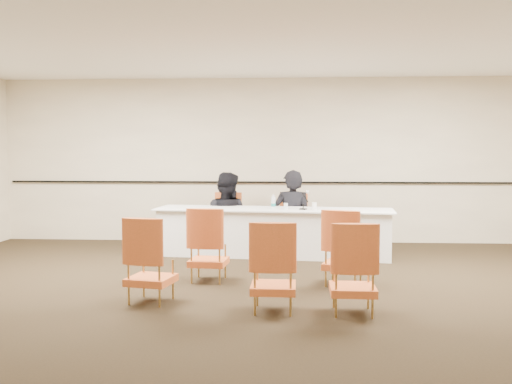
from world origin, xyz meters
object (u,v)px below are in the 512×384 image
panelist_main_chair (293,222)px  aud_chair_back_left (151,259)px  panelist_second (226,223)px  coffee_cup (314,206)px  aud_chair_back_mid (273,266)px  panel_table (273,232)px  aud_chair_front_right (344,247)px  drinking_glass (286,206)px  aud_chair_front_left (209,244)px  panelist_main (293,224)px  panelist_second_chair (226,221)px  water_bottle (273,202)px  microphone (303,200)px  aud_chair_back_right (353,267)px

panelist_main_chair → aud_chair_back_left: bearing=-108.9°
panelist_second → aud_chair_back_left: (-0.42, -3.55, 0.04)m
panelist_second → coffee_cup: panelist_second is taller
coffee_cup → aud_chair_back_mid: 3.11m
aud_chair_back_left → panelist_main_chair: bearing=77.0°
panel_table → aud_chair_front_right: (0.94, -1.97, 0.10)m
panelist_main_chair → panel_table: bearing=-114.6°
drinking_glass → aud_chair_back_mid: bearing=-91.8°
aud_chair_front_left → panelist_main: bearing=70.6°
panelist_main → aud_chair_front_left: 2.61m
panelist_second_chair → coffee_cup: size_ratio=8.21×
aud_chair_front_right → panelist_second_chair: bearing=141.5°
panelist_main_chair → water_bottle: bearing=-112.4°
panelist_main_chair → aud_chair_front_left: size_ratio=1.00×
panelist_main → aud_chair_back_left: panelist_main is taller
panelist_second_chair → aud_chair_front_right: bearing=-50.5°
panelist_second → drinking_glass: 1.31m
panelist_main_chair → panelist_second_chair: bearing=180.0°
panelist_second_chair → panelist_main_chair: bearing=-0.0°
panelist_second_chair → aud_chair_back_mid: bearing=-70.9°
panelist_second_chair → aud_chair_back_mid: same height
panelist_main_chair → panelist_second: panelist_second is taller
aud_chair_front_right → aud_chair_back_mid: size_ratio=1.00×
panelist_main → drinking_glass: (-0.11, -0.62, 0.35)m
panel_table → aud_chair_front_left: bearing=-107.2°
panelist_main_chair → water_bottle: (-0.31, -0.58, 0.39)m
microphone → panel_table: bearing=-174.6°
water_bottle → drinking_glass: size_ratio=2.29×
panel_table → aud_chair_back_right: (0.91, -3.22, 0.10)m
panel_table → aud_chair_back_mid: 3.20m
panelist_main → aud_chair_back_mid: panelist_main is taller
panel_table → aud_chair_front_right: 2.18m
drinking_glass → aud_chair_back_left: 3.20m
aud_chair_back_left → aud_chair_back_right: 2.19m
panel_table → aud_chair_front_left: size_ratio=3.96×
aud_chair_back_left → water_bottle: bearing=77.8°
coffee_cup → aud_chair_back_mid: bearing=-100.0°
aud_chair_front_left → aud_chair_back_mid: size_ratio=1.00×
panelist_main_chair → coffee_cup: (0.33, -0.68, 0.34)m
aud_chair_back_right → drinking_glass: bearing=103.7°
panelist_main_chair → aud_chair_back_left: 3.78m
microphone → panelist_second_chair: bearing=172.5°
panelist_main_chair → aud_chair_back_right: size_ratio=1.00×
drinking_glass → aud_chair_front_left: bearing=-118.7°
panelist_second → water_bottle: size_ratio=7.62×
microphone → coffee_cup: size_ratio=2.67×
aud_chair_front_right → microphone: bearing=121.7°
coffee_cup → aud_chair_front_right: (0.29, -1.82, -0.34)m
panelist_main_chair → drinking_glass: 0.71m
aud_chair_back_mid → aud_chair_back_right: 0.81m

